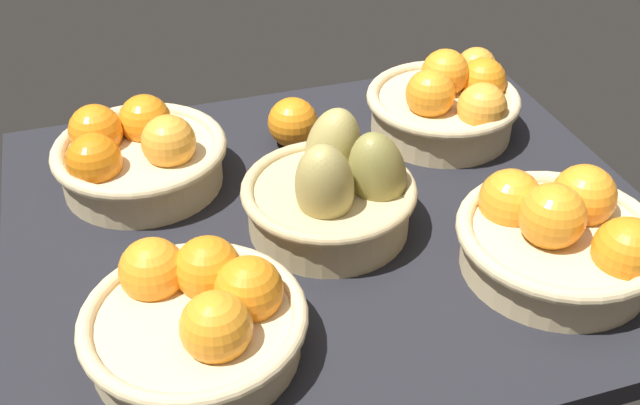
# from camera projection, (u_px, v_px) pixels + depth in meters

# --- Properties ---
(market_tray) EXTENTS (0.84, 0.72, 0.03)m
(market_tray) POSITION_uv_depth(u_px,v_px,m) (334.00, 227.00, 1.03)
(market_tray) COLOR black
(market_tray) RESTS_ON ground
(basket_far_left) EXTENTS (0.25, 0.25, 0.12)m
(basket_far_left) POSITION_uv_depth(u_px,v_px,m) (561.00, 235.00, 0.92)
(basket_far_left) COLOR #D3BC8C
(basket_far_left) RESTS_ON market_tray
(basket_center_pears) EXTENTS (0.23, 0.23, 0.15)m
(basket_center_pears) POSITION_uv_depth(u_px,v_px,m) (335.00, 191.00, 0.98)
(basket_center_pears) COLOR tan
(basket_center_pears) RESTS_ON market_tray
(basket_near_right) EXTENTS (0.24, 0.24, 0.11)m
(basket_near_right) POSITION_uv_depth(u_px,v_px,m) (137.00, 154.00, 1.06)
(basket_near_right) COLOR #D3BC8C
(basket_near_right) RESTS_ON market_tray
(basket_far_right) EXTENTS (0.24, 0.24, 0.10)m
(basket_far_right) POSITION_uv_depth(u_px,v_px,m) (198.00, 316.00, 0.82)
(basket_far_right) COLOR #D3BC8C
(basket_far_right) RESTS_ON market_tray
(basket_near_left) EXTENTS (0.23, 0.23, 0.12)m
(basket_near_left) POSITION_uv_depth(u_px,v_px,m) (447.00, 104.00, 1.17)
(basket_near_left) COLOR #D3BC8C
(basket_near_left) RESTS_ON market_tray
(loose_orange_front_gap) EXTENTS (0.07, 0.07, 0.07)m
(loose_orange_front_gap) POSITION_uv_depth(u_px,v_px,m) (293.00, 122.00, 1.15)
(loose_orange_front_gap) COLOR orange
(loose_orange_front_gap) RESTS_ON market_tray
(loose_orange_back_gap) EXTENTS (0.07, 0.07, 0.07)m
(loose_orange_back_gap) POSITION_uv_depth(u_px,v_px,m) (476.00, 67.00, 1.31)
(loose_orange_back_gap) COLOR #F49E33
(loose_orange_back_gap) RESTS_ON market_tray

